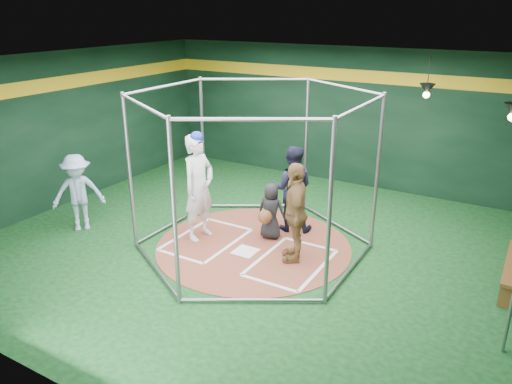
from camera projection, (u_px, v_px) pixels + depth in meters
The scene contains 12 objects.
room_shell at pixel (253, 160), 9.16m from camera, with size 10.10×9.10×3.53m.
clay_disc at pixel (253, 246), 9.77m from camera, with size 3.80×3.80×0.01m, color brown.
home_plate at pixel (245, 251), 9.52m from camera, with size 0.43×0.43×0.01m, color white.
batter_box_left at pixel (206, 239), 10.01m from camera, with size 1.17×1.77×0.01m.
batter_box_right at pixel (291, 262), 9.11m from camera, with size 1.17×1.77×0.01m.
batting_cage at pixel (253, 173), 9.25m from camera, with size 4.05×4.67×3.00m.
pendant_lamp_near at pixel (427, 89), 10.68m from camera, with size 0.34×0.34×0.90m.
batter_figure at pixel (199, 187), 9.77m from camera, with size 0.57×0.81×2.19m.
visitor_leopard at pixel (295, 212), 8.94m from camera, with size 1.09×0.45×1.86m, color #B0844B.
catcher_figure at pixel (271, 211), 9.91m from camera, with size 0.62×0.62×1.15m.
umpire at pixel (292, 189), 10.19m from camera, with size 0.87×0.68×1.80m, color black.
bystander_blue at pixel (78, 193), 10.25m from camera, with size 1.05×0.60×1.62m, color #99ACCA.
Camera 1 is at (4.48, -7.55, 4.42)m, focal length 35.00 mm.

